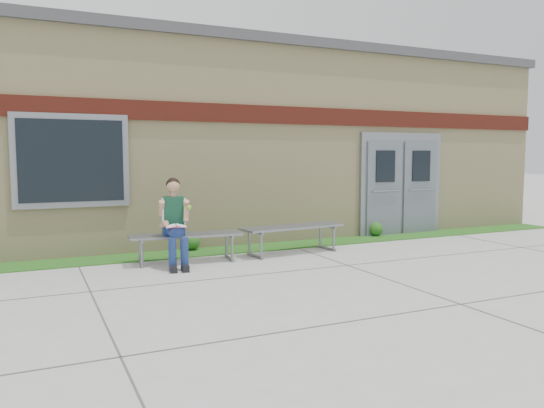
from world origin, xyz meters
name	(u,v)px	position (x,y,z in m)	size (l,w,h in m)	color
ground	(308,278)	(0.00, 0.00, 0.00)	(80.00, 80.00, 0.00)	#9E9E99
grass_strip	(243,249)	(0.00, 2.60, 0.01)	(16.00, 0.80, 0.02)	#234A13
school_building	(192,143)	(0.00, 5.99, 2.10)	(16.20, 6.22, 4.20)	beige
bench_left	(186,240)	(-1.32, 1.85, 0.37)	(1.90, 0.70, 0.48)	slate
bench_right	(292,232)	(0.68, 1.85, 0.39)	(2.00, 0.74, 0.51)	slate
girl	(175,220)	(-1.56, 1.63, 0.75)	(0.51, 0.89, 1.43)	#161656
shrub_mid	(192,242)	(-0.94, 2.85, 0.17)	(0.29, 0.29, 0.29)	#234A13
shrub_east	(376,229)	(3.26, 2.85, 0.17)	(0.30, 0.30, 0.30)	#234A13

